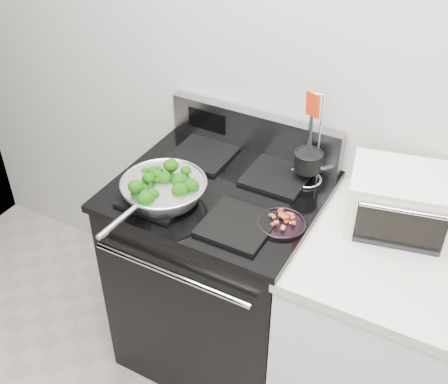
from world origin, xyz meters
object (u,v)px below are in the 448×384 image
Objects in this scene: utensil_holder at (307,166)px; bacon_plate at (281,221)px; gas_range at (220,272)px; skillet at (163,189)px; toaster_oven at (402,201)px.

bacon_plate is at bearing -64.34° from utensil_holder.
bacon_plate is at bearing -17.16° from gas_range.
skillet is 0.56m from utensil_holder.
skillet is at bearing -129.85° from gas_range.
skillet is 1.33× the size of utensil_holder.
toaster_oven is (0.38, -0.06, 0.01)m from utensil_holder.
gas_range reaches higher than bacon_plate.
gas_range is 0.63m from utensil_holder.
utensil_holder is (0.28, 0.20, 0.53)m from gas_range.
skillet is 0.86m from toaster_oven.
skillet is 0.45m from bacon_plate.
bacon_plate is 0.42× the size of toaster_oven.
gas_range is at bearing -122.87° from utensil_holder.
utensil_holder reaches higher than gas_range.
utensil_holder is (-0.03, 0.30, 0.05)m from bacon_plate.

